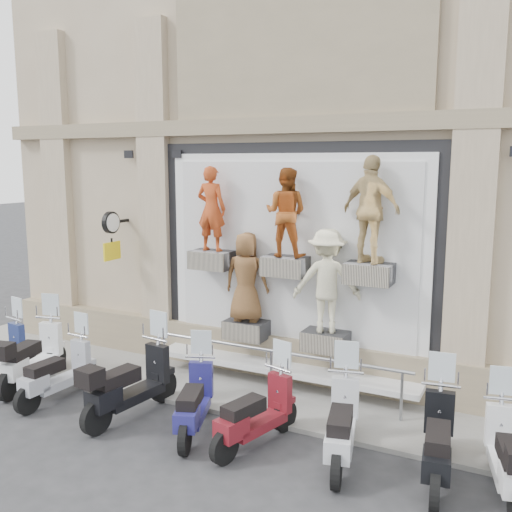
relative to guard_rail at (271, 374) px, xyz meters
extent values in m
plane|color=#2F2F32|center=(0.00, -2.00, -0.47)|extent=(90.00, 90.00, 0.00)
cube|color=gray|center=(0.00, 0.10, -0.43)|extent=(16.00, 2.20, 0.08)
cube|color=black|center=(0.00, 0.96, 1.93)|extent=(5.60, 0.10, 4.30)
cube|color=white|center=(0.00, 0.90, 1.93)|extent=(5.10, 0.06, 3.90)
cube|color=white|center=(0.00, 0.86, 1.93)|extent=(4.70, 0.04, 3.60)
cube|color=white|center=(0.00, 0.55, -0.05)|extent=(5.10, 0.75, 0.10)
cube|color=#28282B|center=(-1.55, 0.59, 1.86)|extent=(0.80, 0.50, 0.35)
imported|color=#D74D1E|center=(-1.55, 0.59, 2.84)|extent=(0.60, 0.40, 1.62)
cube|color=#28282B|center=(0.00, 0.59, 1.86)|extent=(0.80, 0.50, 0.35)
imported|color=#9B4B1A|center=(0.00, 0.59, 2.83)|extent=(0.81, 0.65, 1.60)
cube|color=#28282B|center=(1.55, 0.59, 1.86)|extent=(0.80, 0.50, 0.35)
imported|color=#D5B678|center=(1.55, 0.59, 2.94)|extent=(1.15, 0.75, 1.81)
cube|color=#28282B|center=(-0.80, 0.59, 0.56)|extent=(0.80, 0.50, 0.35)
imported|color=brown|center=(-0.80, 0.59, 1.59)|extent=(0.92, 0.69, 1.70)
cube|color=#28282B|center=(0.80, 0.59, 0.56)|extent=(0.80, 0.50, 0.35)
imported|color=#FEF5C8|center=(0.80, 0.59, 1.66)|extent=(1.35, 1.04, 1.85)
cube|color=black|center=(-3.90, 0.72, 2.49)|extent=(0.06, 0.56, 0.06)
cylinder|color=black|center=(-3.90, 0.45, 2.49)|extent=(0.10, 0.46, 0.46)
cube|color=yellow|center=(-3.90, 0.45, 1.89)|extent=(0.04, 0.50, 0.38)
camera|label=1|loc=(4.06, -8.76, 3.72)|focal=40.00mm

